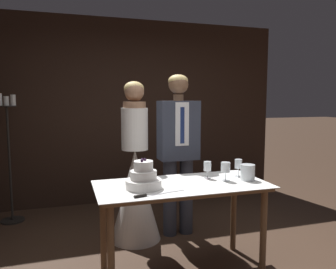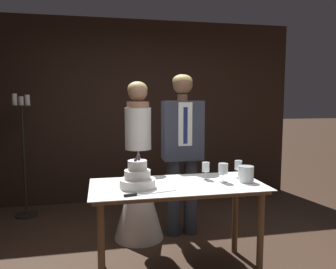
# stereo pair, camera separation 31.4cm
# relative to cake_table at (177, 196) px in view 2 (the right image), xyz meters

# --- Properties ---
(wall_back) EXTENTS (4.52, 0.12, 2.67)m
(wall_back) POSITION_rel_cake_table_xyz_m (0.03, 2.24, 0.64)
(wall_back) COLOR black
(wall_back) RESTS_ON ground_plane
(cake_table) EXTENTS (1.48, 0.70, 0.80)m
(cake_table) POSITION_rel_cake_table_xyz_m (0.00, 0.00, 0.00)
(cake_table) COLOR brown
(cake_table) RESTS_ON ground_plane
(tiered_cake) EXTENTS (0.30, 0.30, 0.25)m
(tiered_cake) POSITION_rel_cake_table_xyz_m (-0.35, -0.04, 0.18)
(tiered_cake) COLOR white
(tiered_cake) RESTS_ON cake_table
(cake_knife) EXTENTS (0.43, 0.12, 0.02)m
(cake_knife) POSITION_rel_cake_table_xyz_m (-0.35, -0.25, 0.11)
(cake_knife) COLOR silver
(cake_knife) RESTS_ON cake_table
(wine_glass_near) EXTENTS (0.07, 0.07, 0.16)m
(wine_glass_near) POSITION_rel_cake_table_xyz_m (0.29, 0.12, 0.20)
(wine_glass_near) COLOR silver
(wine_glass_near) RESTS_ON cake_table
(wine_glass_middle) EXTENTS (0.07, 0.07, 0.17)m
(wine_glass_middle) POSITION_rel_cake_table_xyz_m (0.60, 0.09, 0.22)
(wine_glass_middle) COLOR silver
(wine_glass_middle) RESTS_ON cake_table
(wine_glass_far) EXTENTS (0.08, 0.08, 0.17)m
(wine_glass_far) POSITION_rel_cake_table_xyz_m (0.41, -0.01, 0.22)
(wine_glass_far) COLOR silver
(wine_glass_far) RESTS_ON cake_table
(hurricane_candle) EXTENTS (0.13, 0.13, 0.14)m
(hurricane_candle) POSITION_rel_cake_table_xyz_m (0.61, -0.05, 0.17)
(hurricane_candle) COLOR silver
(hurricane_candle) RESTS_ON cake_table
(bride) EXTENTS (0.54, 0.54, 1.71)m
(bride) POSITION_rel_cake_table_xyz_m (-0.24, 0.80, -0.07)
(bride) COLOR white
(bride) RESTS_ON ground_plane
(groom) EXTENTS (0.43, 0.25, 1.79)m
(groom) POSITION_rel_cake_table_xyz_m (0.24, 0.80, 0.32)
(groom) COLOR #333847
(groom) RESTS_ON ground_plane
(candle_stand) EXTENTS (0.28, 0.28, 1.59)m
(candle_stand) POSITION_rel_cake_table_xyz_m (-1.61, 1.77, 0.11)
(candle_stand) COLOR black
(candle_stand) RESTS_ON ground_plane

